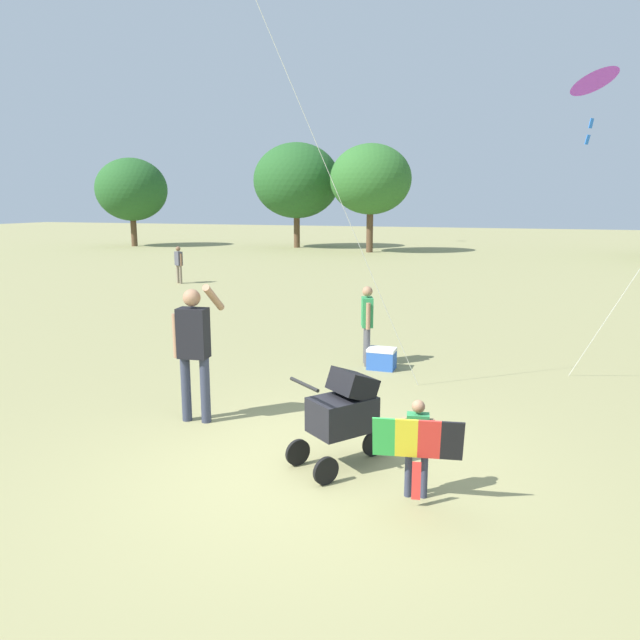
{
  "coord_description": "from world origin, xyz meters",
  "views": [
    {
      "loc": [
        2.01,
        -5.3,
        2.7
      ],
      "look_at": [
        -0.29,
        1.35,
        1.3
      ],
      "focal_mm": 33.35,
      "sensor_mm": 36.0,
      "label": 1
    }
  ],
  "objects_px": {
    "person_adult_flyer": "(194,343)",
    "kite_orange_delta": "(595,83)",
    "stroller": "(344,410)",
    "cooler_box": "(382,359)",
    "person_sitting_far": "(179,262)",
    "child_with_butterfly_kite": "(417,441)",
    "person_couple_left": "(367,319)"
  },
  "relations": [
    {
      "from": "person_sitting_far",
      "to": "stroller",
      "type": "bearing_deg",
      "value": -51.4
    },
    {
      "from": "child_with_butterfly_kite",
      "to": "person_adult_flyer",
      "type": "xyz_separation_m",
      "value": [
        -2.95,
        1.09,
        0.44
      ]
    },
    {
      "from": "stroller",
      "to": "kite_orange_delta",
      "type": "height_order",
      "value": "kite_orange_delta"
    },
    {
      "from": "person_adult_flyer",
      "to": "person_sitting_far",
      "type": "xyz_separation_m",
      "value": [
        -7.2,
        11.05,
        -0.27
      ]
    },
    {
      "from": "stroller",
      "to": "person_sitting_far",
      "type": "height_order",
      "value": "person_sitting_far"
    },
    {
      "from": "person_adult_flyer",
      "to": "stroller",
      "type": "bearing_deg",
      "value": -16.16
    },
    {
      "from": "person_sitting_far",
      "to": "cooler_box",
      "type": "height_order",
      "value": "person_sitting_far"
    },
    {
      "from": "person_sitting_far",
      "to": "person_couple_left",
      "type": "bearing_deg",
      "value": -42.41
    },
    {
      "from": "stroller",
      "to": "cooler_box",
      "type": "xyz_separation_m",
      "value": [
        -0.47,
        3.68,
        -0.43
      ]
    },
    {
      "from": "kite_orange_delta",
      "to": "cooler_box",
      "type": "xyz_separation_m",
      "value": [
        -2.91,
        -0.6,
        -4.2
      ]
    },
    {
      "from": "person_adult_flyer",
      "to": "kite_orange_delta",
      "type": "bearing_deg",
      "value": 38.87
    },
    {
      "from": "kite_orange_delta",
      "to": "person_couple_left",
      "type": "bearing_deg",
      "value": -172.51
    },
    {
      "from": "kite_orange_delta",
      "to": "person_sitting_far",
      "type": "relative_size",
      "value": 3.69
    },
    {
      "from": "person_couple_left",
      "to": "kite_orange_delta",
      "type": "bearing_deg",
      "value": 7.49
    },
    {
      "from": "person_adult_flyer",
      "to": "stroller",
      "type": "distance_m",
      "value": 2.23
    },
    {
      "from": "stroller",
      "to": "person_couple_left",
      "type": "height_order",
      "value": "person_couple_left"
    },
    {
      "from": "stroller",
      "to": "cooler_box",
      "type": "height_order",
      "value": "stroller"
    },
    {
      "from": "stroller",
      "to": "kite_orange_delta",
      "type": "relative_size",
      "value": 0.23
    },
    {
      "from": "child_with_butterfly_kite",
      "to": "kite_orange_delta",
      "type": "distance_m",
      "value": 6.3
    },
    {
      "from": "person_sitting_far",
      "to": "person_couple_left",
      "type": "xyz_separation_m",
      "value": [
        8.54,
        -7.8,
        0.05
      ]
    },
    {
      "from": "child_with_butterfly_kite",
      "to": "cooler_box",
      "type": "xyz_separation_m",
      "value": [
        -1.31,
        4.17,
        -0.4
      ]
    },
    {
      "from": "person_adult_flyer",
      "to": "person_couple_left",
      "type": "xyz_separation_m",
      "value": [
        1.34,
        3.25,
        -0.22
      ]
    },
    {
      "from": "child_with_butterfly_kite",
      "to": "stroller",
      "type": "height_order",
      "value": "stroller"
    },
    {
      "from": "kite_orange_delta",
      "to": "person_adult_flyer",
      "type": "bearing_deg",
      "value": -141.13
    },
    {
      "from": "person_adult_flyer",
      "to": "cooler_box",
      "type": "height_order",
      "value": "person_adult_flyer"
    },
    {
      "from": "cooler_box",
      "to": "person_adult_flyer",
      "type": "bearing_deg",
      "value": -118.11
    },
    {
      "from": "person_adult_flyer",
      "to": "kite_orange_delta",
      "type": "distance_m",
      "value": 6.75
    },
    {
      "from": "child_with_butterfly_kite",
      "to": "person_sitting_far",
      "type": "distance_m",
      "value": 15.83
    },
    {
      "from": "person_couple_left",
      "to": "child_with_butterfly_kite",
      "type": "bearing_deg",
      "value": -69.67
    },
    {
      "from": "person_sitting_far",
      "to": "child_with_butterfly_kite",
      "type": "bearing_deg",
      "value": -50.11
    },
    {
      "from": "person_adult_flyer",
      "to": "kite_orange_delta",
      "type": "xyz_separation_m",
      "value": [
        4.56,
        3.67,
        3.37
      ]
    },
    {
      "from": "kite_orange_delta",
      "to": "person_sitting_far",
      "type": "distance_m",
      "value": 14.35
    }
  ]
}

